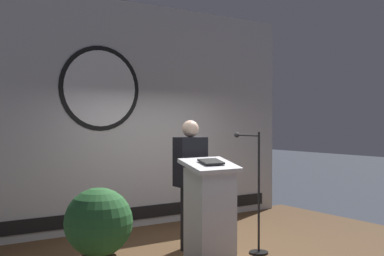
% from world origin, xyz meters
% --- Properties ---
extents(banner_display, '(5.51, 0.12, 3.56)m').
position_xyz_m(banner_display, '(-0.02, 1.85, 2.08)').
color(banner_display, silver).
rests_on(banner_display, stage_platform).
extents(podium, '(0.64, 0.50, 1.23)m').
position_xyz_m(podium, '(-0.23, -0.28, 0.90)').
color(podium, silver).
rests_on(podium, stage_platform).
extents(speaker_person, '(0.40, 0.26, 1.69)m').
position_xyz_m(speaker_person, '(-0.20, 0.20, 1.17)').
color(speaker_person, black).
rests_on(speaker_person, stage_platform).
extents(microphone_stand, '(0.24, 0.59, 1.55)m').
position_xyz_m(microphone_stand, '(0.42, -0.37, 0.86)').
color(microphone_stand, black).
rests_on(microphone_stand, stage_platform).
extents(potted_plant, '(0.70, 0.70, 1.00)m').
position_xyz_m(potted_plant, '(-1.72, -0.40, 0.90)').
color(potted_plant, brown).
rests_on(potted_plant, stage_platform).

